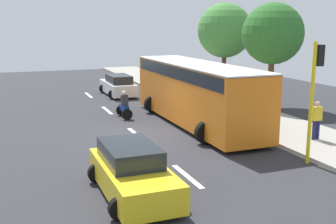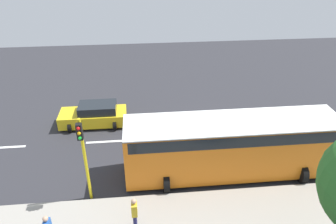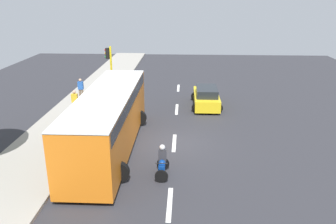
{
  "view_description": "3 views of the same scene",
  "coord_description": "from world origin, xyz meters",
  "px_view_note": "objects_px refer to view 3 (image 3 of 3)",
  "views": [
    {
      "loc": [
        -5.5,
        -18.41,
        5.08
      ],
      "look_at": [
        0.52,
        -2.84,
        1.59
      ],
      "focal_mm": 44.88,
      "sensor_mm": 36.0,
      "label": 1
    },
    {
      "loc": [
        16.36,
        -3.72,
        11.23
      ],
      "look_at": [
        -0.27,
        -2.07,
        1.75
      ],
      "focal_mm": 33.61,
      "sensor_mm": 36.0,
      "label": 2
    },
    {
      "loc": [
        -0.51,
        17.86,
        8.01
      ],
      "look_at": [
        0.46,
        -2.18,
        1.1
      ],
      "focal_mm": 36.8,
      "sensor_mm": 36.0,
      "label": 3
    }
  ],
  "objects_px": {
    "pedestrian_near_signal": "(75,102)",
    "traffic_light_corner": "(110,68)",
    "motorcycle": "(162,163)",
    "city_bus": "(109,117)",
    "pedestrian_by_tree": "(81,88)",
    "car_yellow_cab": "(206,97)"
  },
  "relations": [
    {
      "from": "pedestrian_near_signal",
      "to": "traffic_light_corner",
      "type": "relative_size",
      "value": 0.38
    },
    {
      "from": "pedestrian_by_tree",
      "to": "car_yellow_cab",
      "type": "bearing_deg",
      "value": 175.58
    },
    {
      "from": "car_yellow_cab",
      "to": "pedestrian_by_tree",
      "type": "xyz_separation_m",
      "value": [
        9.67,
        -0.75,
        0.35
      ]
    },
    {
      "from": "pedestrian_near_signal",
      "to": "pedestrian_by_tree",
      "type": "height_order",
      "value": "same"
    },
    {
      "from": "city_bus",
      "to": "pedestrian_by_tree",
      "type": "xyz_separation_m",
      "value": [
        4.03,
        -8.45,
        -0.79
      ]
    },
    {
      "from": "pedestrian_near_signal",
      "to": "motorcycle",
      "type": "bearing_deg",
      "value": 129.37
    },
    {
      "from": "city_bus",
      "to": "traffic_light_corner",
      "type": "bearing_deg",
      "value": -79.11
    },
    {
      "from": "pedestrian_by_tree",
      "to": "traffic_light_corner",
      "type": "distance_m",
      "value": 3.47
    },
    {
      "from": "pedestrian_near_signal",
      "to": "traffic_light_corner",
      "type": "bearing_deg",
      "value": -133.98
    },
    {
      "from": "pedestrian_by_tree",
      "to": "traffic_light_corner",
      "type": "relative_size",
      "value": 0.38
    },
    {
      "from": "city_bus",
      "to": "pedestrian_near_signal",
      "type": "distance_m",
      "value": 6.18
    },
    {
      "from": "motorcycle",
      "to": "pedestrian_near_signal",
      "type": "distance_m",
      "value": 10.21
    },
    {
      "from": "motorcycle",
      "to": "traffic_light_corner",
      "type": "distance_m",
      "value": 11.19
    },
    {
      "from": "car_yellow_cab",
      "to": "pedestrian_near_signal",
      "type": "relative_size",
      "value": 2.59
    },
    {
      "from": "pedestrian_near_signal",
      "to": "pedestrian_by_tree",
      "type": "xyz_separation_m",
      "value": [
        0.57,
        -3.38,
        0.0
      ]
    },
    {
      "from": "city_bus",
      "to": "pedestrian_by_tree",
      "type": "bearing_deg",
      "value": -64.5
    },
    {
      "from": "city_bus",
      "to": "traffic_light_corner",
      "type": "height_order",
      "value": "traffic_light_corner"
    },
    {
      "from": "car_yellow_cab",
      "to": "motorcycle",
      "type": "distance_m",
      "value": 10.84
    },
    {
      "from": "motorcycle",
      "to": "traffic_light_corner",
      "type": "xyz_separation_m",
      "value": [
        4.4,
        -10.03,
        2.29
      ]
    },
    {
      "from": "motorcycle",
      "to": "pedestrian_by_tree",
      "type": "xyz_separation_m",
      "value": [
        7.05,
        -11.27,
        0.42
      ]
    },
    {
      "from": "city_bus",
      "to": "pedestrian_near_signal",
      "type": "xyz_separation_m",
      "value": [
        3.46,
        -5.07,
        -0.79
      ]
    },
    {
      "from": "motorcycle",
      "to": "pedestrian_near_signal",
      "type": "bearing_deg",
      "value": -50.63
    }
  ]
}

